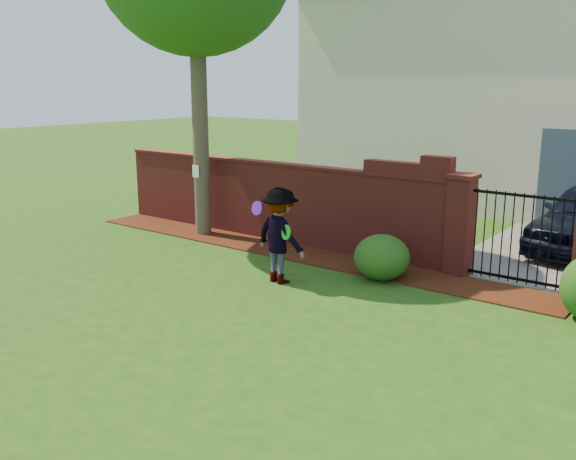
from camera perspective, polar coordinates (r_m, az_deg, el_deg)
The scene contains 12 objects.
ground at distance 10.17m, azimuth -6.78°, elevation -6.90°, with size 80.00×80.00×0.01m, color #244B12.
mulch_bed at distance 13.18m, azimuth 0.36°, elevation -2.00°, with size 11.10×1.08×0.03m, color #361609.
brick_wall at distance 14.12m, azimuth -1.45°, elevation 2.83°, with size 8.70×0.31×2.16m.
pillar_left at distance 11.90m, azimuth 15.32°, elevation 0.52°, with size 0.50×0.50×1.88m.
iron_gate at distance 11.57m, azimuth 20.32°, elevation -0.72°, with size 1.78×0.03×1.60m.
driveway at distance 15.54m, azimuth 24.52°, elevation -0.89°, with size 3.20×8.00×0.01m, color slate.
house at distance 19.65m, azimuth 20.99°, elevation 11.48°, with size 12.40×6.40×6.30m.
paper_notice at distance 14.51m, azimuth -8.35°, elevation 5.27°, with size 0.20×0.01×0.28m, color white.
shrub_left at distance 11.46m, azimuth 8.49°, elevation -2.45°, with size 1.01×1.01×0.82m, color #174715.
man at distance 11.05m, azimuth -0.86°, elevation -0.53°, with size 1.10×0.63×1.70m, color gray.
frisbee_purple at distance 11.09m, azimuth -2.82°, elevation 1.99°, with size 0.25×0.25×0.02m, color #611CAF.
frisbee_green at distance 10.76m, azimuth -0.19°, elevation -0.20°, with size 0.26×0.26×0.02m, color green.
Camera 1 is at (6.71, -6.80, 3.49)m, focal length 39.30 mm.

